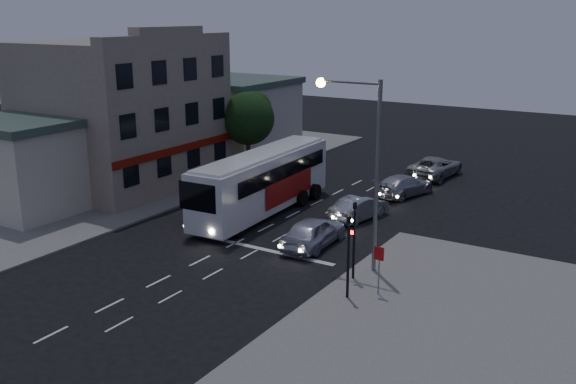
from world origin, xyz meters
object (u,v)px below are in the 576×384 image
Objects in this scene: car_sedan_a at (359,208)px; car_sedan_b at (404,185)px; car_suv at (313,232)px; streetlight at (365,153)px; street_tree at (248,116)px; regulatory_sign at (379,263)px; car_sedan_c at (435,167)px; tour_bus at (263,181)px; traffic_signal_main at (354,231)px; traffic_signal_side at (349,247)px.

car_sedan_b is (0.32, 6.29, 0.01)m from car_sedan_a.
car_suv is 0.53× the size of streetlight.
streetlight is 1.45× the size of street_tree.
regulatory_sign is at bearing 130.32° from car_sedan_a.
streetlight reaches higher than car_sedan_c.
tour_bus reaches higher than car_sedan_c.
streetlight reaches higher than car_sedan_b.
car_suv is 1.16× the size of traffic_signal_main.
traffic_signal_side is (4.10, -16.76, 1.70)m from car_sedan_b.
streetlight reaches higher than street_tree.
tour_bus is 11.38m from traffic_signal_main.
streetlight reaches higher than car_sedan_a.
street_tree is (-15.55, 12.82, -1.23)m from streetlight.
street_tree reaches higher than car_sedan_c.
car_sedan_c is at bearing 99.03° from traffic_signal_main.
street_tree is at bearing 127.07° from tour_bus.
tour_bus is 3.07× the size of traffic_signal_side.
car_suv is 0.77× the size of street_tree.
regulatory_sign reaches higher than car_sedan_a.
regulatory_sign reaches higher than car_suv.
tour_bus is 10.38m from street_tree.
car_sedan_c is 14.65m from street_tree.
tour_bus reaches higher than regulatory_sign.
regulatory_sign is at bearing 122.87° from car_sedan_b.
car_sedan_c is 0.62× the size of streetlight.
streetlight is (9.08, -5.08, 3.66)m from tour_bus.
car_sedan_a is 0.69× the size of street_tree.
traffic_signal_side is at bearing 104.74° from car_sedan_c.
tour_bus is 5.71× the size of regulatory_sign.
streetlight is 20.19m from street_tree.
car_sedan_c reaches higher than car_sedan_a.
tour_bus reaches higher than car_sedan_b.
car_suv is 0.96× the size of car_sedan_b.
regulatory_sign reaches higher than car_sedan_c.
traffic_signal_side is at bearing 130.16° from car_suv.
regulatory_sign is at bearing -41.08° from street_tree.
regulatory_sign is (5.03, -21.97, 0.82)m from car_sedan_c.
street_tree is at bearing -14.82° from car_sedan_a.
car_sedan_c reaches higher than car_sedan_b.
car_sedan_a is 1.05× the size of traffic_signal_main.
street_tree is at bearing 17.43° from car_sedan_b.
street_tree reaches higher than tour_bus.
car_sedan_c is at bearing 98.94° from streetlight.
car_suv is at bearing 143.70° from regulatory_sign.
tour_bus is at bearing 72.19° from car_sedan_c.
car_suv is 2.16× the size of regulatory_sign.
street_tree reaches higher than car_suv.
traffic_signal_side is at bearing -44.50° from street_tree.
traffic_signal_main is at bearing -42.03° from street_tree.
regulatory_sign is 0.35× the size of street_tree.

